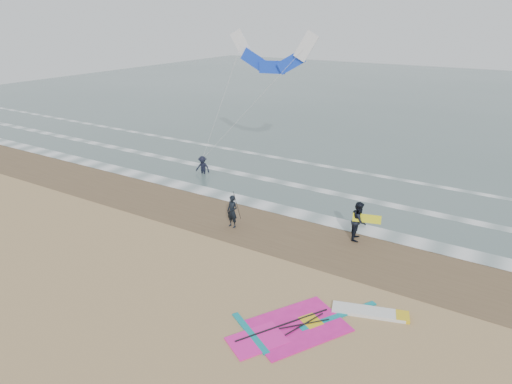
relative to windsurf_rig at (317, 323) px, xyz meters
The scene contains 11 objects.
ground 4.85m from the windsurf_rig, behind, with size 120.00×120.00×0.00m, color tan.
sea_water 48.03m from the windsurf_rig, 95.79° to the left, with size 120.00×80.00×0.02m, color #47605E.
wet_sand_band 7.55m from the windsurf_rig, 129.95° to the left, with size 120.00×5.00×0.01m, color brown.
foam_waterline 11.32m from the windsurf_rig, 115.35° to the left, with size 120.00×9.15×0.02m.
windsurf_rig is the anchor object (origin of this frame).
person_standing 8.48m from the windsurf_rig, 145.02° to the left, with size 0.61×0.40×1.68m, color black.
person_walking 7.05m from the windsurf_rig, 98.94° to the left, with size 0.92×0.72×1.89m, color black.
person_wading 16.87m from the windsurf_rig, 141.65° to the left, with size 1.03×0.59×1.60m, color black.
held_pole 8.28m from the windsurf_rig, 143.82° to the left, with size 0.17×0.86×1.82m.
carried_kiteboard 6.94m from the windsurf_rig, 95.76° to the left, with size 1.30×0.51×0.39m.
surf_kite 18.58m from the windsurf_rig, 125.66° to the left, with size 6.44×3.63×8.12m.
Camera 1 is at (9.95, -11.99, 10.06)m, focal length 32.00 mm.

